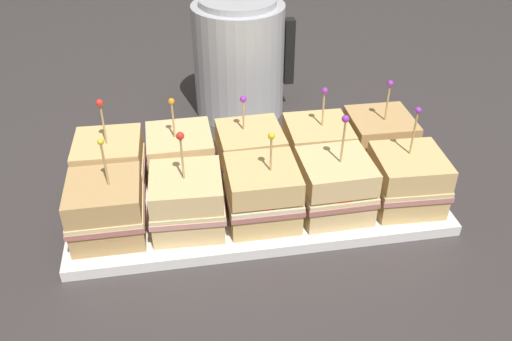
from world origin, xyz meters
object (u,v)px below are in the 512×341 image
Objects in this scene: serving_platter at (256,199)px; kettle_steel at (239,58)px; sandwich_front_left at (187,201)px; sandwich_back_center at (250,154)px; sandwich_front_center at (263,193)px; sandwich_front_far_left at (107,209)px; sandwich_back_far_left at (111,166)px; sandwich_front_far_right at (407,180)px; sandwich_front_right at (334,186)px; sandwich_back_far_right at (379,141)px; sandwich_back_right at (317,148)px; sandwich_back_left at (181,159)px.

kettle_steel is (0.02, 0.34, 0.11)m from serving_platter.
sandwich_back_center is (0.11, 0.12, -0.00)m from sandwich_front_left.
sandwich_front_center is 1.04× the size of sandwich_back_center.
sandwich_front_center is at bearing -1.16° from sandwich_front_left.
sandwich_back_far_left is at bearing 89.99° from sandwich_front_far_left.
sandwich_front_far_right is at bearing -14.47° from serving_platter.
sandwich_back_far_left is (-0.23, 0.12, 0.00)m from sandwich_front_center.
sandwich_front_right is 0.17m from sandwich_back_far_right.
sandwich_back_far_right is 0.64× the size of kettle_steel.
sandwich_back_right is at bearing 134.30° from sandwich_front_far_right.
sandwich_back_right is at bearing 88.22° from sandwich_front_right.
sandwich_front_center reaches higher than sandwich_back_center.
sandwich_back_far_left reaches higher than sandwich_front_far_left.
sandwich_front_left is 0.42m from kettle_steel.
serving_platter is 2.29× the size of kettle_steel.
sandwich_back_far_right is (0.11, 0.00, 0.00)m from sandwich_back_right.
sandwich_back_far_left is at bearing 165.80° from sandwich_front_far_right.
kettle_steel is (0.14, 0.28, 0.05)m from sandwich_back_left.
sandwich_front_left is at bearing -134.43° from sandwich_back_center.
sandwich_front_center is 0.99× the size of sandwich_back_right.
sandwich_front_center is at bearing -45.20° from sandwich_back_left.
sandwich_front_right is at bearing -0.05° from sandwich_front_center.
sandwich_front_far_left reaches higher than serving_platter.
sandwich_front_far_left is 0.37m from sandwich_back_right.
sandwich_front_left reaches higher than sandwich_front_center.
sandwich_front_right reaches higher than sandwich_front_far_right.
serving_platter is 0.14m from sandwich_back_right.
serving_platter is 3.49× the size of sandwich_back_far_left.
sandwich_front_far_right is (0.12, -0.00, -0.00)m from sandwich_front_right.
sandwich_front_far_right is at bearing -88.30° from sandwich_back_far_right.
sandwich_front_right reaches higher than sandwich_back_right.
sandwich_front_far_right is at bearing -0.37° from sandwich_front_right.
sandwich_back_far_left is at bearing -132.31° from kettle_steel.
kettle_steel is (-0.09, 0.40, 0.05)m from sandwich_front_right.
sandwich_back_right is (0.24, -0.00, -0.00)m from sandwich_back_left.
sandwich_front_left is at bearing -0.42° from sandwich_front_far_left.
sandwich_back_far_right is 0.35m from kettle_steel.
sandwich_front_right reaches higher than sandwich_back_left.
sandwich_front_center is 0.93× the size of sandwich_front_far_right.
sandwich_front_left reaches higher than sandwich_back_center.
kettle_steel is at bearing 85.24° from sandwich_back_center.
sandwich_front_right is (0.35, -0.00, 0.00)m from sandwich_front_far_left.
sandwich_front_far_right is (0.23, -0.00, -0.00)m from sandwich_front_center.
sandwich_front_left is 0.11m from sandwich_front_center.
sandwich_front_left is 0.26m from sandwich_back_right.
sandwich_front_far_left is at bearing 179.21° from sandwich_front_center.
sandwich_front_right is at bearing -0.54° from sandwich_front_far_left.
sandwich_back_left is at bearing 179.93° from sandwich_back_far_right.
sandwich_front_left is 1.05× the size of sandwich_back_right.
sandwich_front_far_left is at bearing 179.50° from sandwich_front_far_right.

